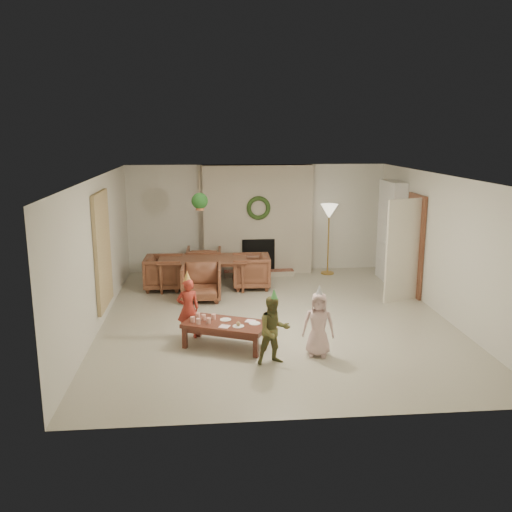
{
  "coord_description": "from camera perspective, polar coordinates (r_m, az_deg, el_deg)",
  "views": [
    {
      "loc": [
        -1.17,
        -9.14,
        3.23
      ],
      "look_at": [
        -0.3,
        0.4,
        1.05
      ],
      "focal_mm": 38.34,
      "sensor_mm": 36.0,
      "label": 1
    }
  ],
  "objects": [
    {
      "name": "floor",
      "position": [
        9.77,
        1.98,
        -6.5
      ],
      "size": [
        7.0,
        7.0,
        0.0
      ],
      "primitive_type": "plane",
      "color": "#B7B29E",
      "rests_on": "ground"
    },
    {
      "name": "cup_f",
      "position": [
        8.56,
        -4.45,
        -6.32
      ],
      "size": [
        0.09,
        0.09,
        0.09
      ],
      "primitive_type": "cylinder",
      "rotation": [
        0.0,
        0.0,
        -0.41
      ],
      "color": "white",
      "rests_on": "coffee_table_top"
    },
    {
      "name": "hanging_plant_pot",
      "position": [
        10.74,
        -5.88,
        5.1
      ],
      "size": [
        0.16,
        0.16,
        0.12
      ],
      "primitive_type": "cylinder",
      "color": "#A85A36",
      "rests_on": "hanging_plant_cord"
    },
    {
      "name": "door_leaf",
      "position": [
        10.87,
        15.09,
        0.54
      ],
      "size": [
        0.77,
        0.32,
        2.0
      ],
      "primitive_type": "cube",
      "rotation": [
        0.0,
        0.0,
        -1.22
      ],
      "color": "beige",
      "rests_on": "floor"
    },
    {
      "name": "party_hat_red",
      "position": [
        8.62,
        -7.2,
        -2.1
      ],
      "size": [
        0.15,
        0.15,
        0.19
      ],
      "primitive_type": "cone",
      "rotation": [
        0.0,
        0.0,
        -0.15
      ],
      "color": "#CAD346",
      "rests_on": "child_red"
    },
    {
      "name": "child_pink",
      "position": [
        8.11,
        6.53,
        -7.11
      ],
      "size": [
        0.53,
        0.41,
        0.96
      ],
      "primitive_type": "imported",
      "rotation": [
        0.0,
        0.0,
        -0.25
      ],
      "color": "beige",
      "rests_on": "floor"
    },
    {
      "name": "floor_lamp_post",
      "position": [
        12.7,
        7.55,
        1.49
      ],
      "size": [
        0.03,
        0.03,
        1.46
      ],
      "primitive_type": "cylinder",
      "color": "gold",
      "rests_on": "floor"
    },
    {
      "name": "coffee_leg_fr",
      "position": [
        8.09,
        -0.03,
        -9.46
      ],
      "size": [
        0.09,
        0.09,
        0.33
      ],
      "primitive_type": "cube",
      "rotation": [
        0.0,
        0.0,
        -0.41
      ],
      "color": "#5A2A1E",
      "rests_on": "floor"
    },
    {
      "name": "wall_front",
      "position": [
        6.09,
        6.18,
        -6.24
      ],
      "size": [
        7.0,
        0.0,
        7.0
      ],
      "primitive_type": "plane",
      "rotation": [
        -1.57,
        0.0,
        0.0
      ],
      "color": "silver",
      "rests_on": "floor"
    },
    {
      "name": "coffee_leg_br",
      "position": [
        8.54,
        1.08,
        -8.22
      ],
      "size": [
        0.09,
        0.09,
        0.33
      ],
      "primitive_type": "cube",
      "rotation": [
        0.0,
        0.0,
        -0.41
      ],
      "color": "#5A2A1E",
      "rests_on": "floor"
    },
    {
      "name": "hanging_plant_foliage",
      "position": [
        10.72,
        -5.89,
        5.74
      ],
      "size": [
        0.32,
        0.32,
        0.32
      ],
      "primitive_type": "sphere",
      "color": "#174617",
      "rests_on": "hanging_plant_pot"
    },
    {
      "name": "child_plaid",
      "position": [
        7.78,
        1.87,
        -7.77
      ],
      "size": [
        0.55,
        0.47,
        0.99
      ],
      "primitive_type": "imported",
      "rotation": [
        0.0,
        0.0,
        0.21
      ],
      "color": "brown",
      "rests_on": "floor"
    },
    {
      "name": "door_frame",
      "position": [
        11.35,
        16.24,
        1.08
      ],
      "size": [
        0.05,
        0.86,
        2.04
      ],
      "primitive_type": "cube",
      "color": "brown",
      "rests_on": "floor"
    },
    {
      "name": "food_scoop",
      "position": [
        8.24,
        -1.86,
        -7.07
      ],
      "size": [
        0.09,
        0.09,
        0.07
      ],
      "primitive_type": "sphere",
      "rotation": [
        0.0,
        0.0,
        -0.41
      ],
      "color": "tan",
      "rests_on": "plate_b"
    },
    {
      "name": "bookshelf_shelf_d",
      "position": [
        12.22,
        13.95,
        5.02
      ],
      "size": [
        0.3,
        0.92,
        0.03
      ],
      "primitive_type": "cube",
      "color": "white",
      "rests_on": "bookshelf_carcass"
    },
    {
      "name": "cup_e",
      "position": [
        8.39,
        -4.97,
        -6.73
      ],
      "size": [
        0.09,
        0.09,
        0.09
      ],
      "primitive_type": "cylinder",
      "rotation": [
        0.0,
        0.0,
        -0.41
      ],
      "color": "white",
      "rests_on": "coffee_table_top"
    },
    {
      "name": "bookshelf_shelf_c",
      "position": [
        12.28,
        13.85,
        3.17
      ],
      "size": [
        0.3,
        0.92,
        0.03
      ],
      "primitive_type": "cube",
      "color": "white",
      "rests_on": "bookshelf_carcass"
    },
    {
      "name": "plate_b",
      "position": [
        8.25,
        -1.86,
        -7.32
      ],
      "size": [
        0.23,
        0.23,
        0.01
      ],
      "primitive_type": "cylinder",
      "rotation": [
        0.0,
        0.0,
        -0.41
      ],
      "color": "white",
      "rests_on": "coffee_table_top"
    },
    {
      "name": "floor_lamp_base",
      "position": [
        12.86,
        7.46,
        -1.75
      ],
      "size": [
        0.3,
        0.3,
        0.03
      ],
      "primitive_type": "cylinder",
      "color": "gold",
      "rests_on": "floor"
    },
    {
      "name": "books_row_lower",
      "position": [
        12.26,
        13.83,
        0.01
      ],
      "size": [
        0.2,
        0.4,
        0.24
      ],
      "primitive_type": "cube",
      "color": "#AE2E20",
      "rests_on": "bookshelf_shelf_a"
    },
    {
      "name": "bookshelf_carcass",
      "position": [
        12.31,
        13.9,
        2.48
      ],
      "size": [
        0.3,
        1.0,
        2.2
      ],
      "primitive_type": "cube",
      "color": "white",
      "rests_on": "floor"
    },
    {
      "name": "wall_left",
      "position": [
        9.53,
        -16.16,
        0.31
      ],
      "size": [
        0.0,
        7.0,
        7.0
      ],
      "primitive_type": "plane",
      "rotation": [
        1.57,
        0.0,
        1.57
      ],
      "color": "silver",
      "rests_on": "floor"
    },
    {
      "name": "wall_back",
      "position": [
        12.85,
        0.08,
        3.96
      ],
      "size": [
        7.0,
        0.0,
        7.0
      ],
      "primitive_type": "plane",
      "rotation": [
        1.57,
        0.0,
        0.0
      ],
      "color": "silver",
      "rests_on": "floor"
    },
    {
      "name": "dining_table",
      "position": [
        11.53,
        -5.57,
        -1.84
      ],
      "size": [
        1.87,
        1.08,
        0.65
      ],
      "primitive_type": "imported",
      "rotation": [
        0.0,
        0.0,
        -0.03
      ],
      "color": "brown",
      "rests_on": "floor"
    },
    {
      "name": "dining_chair_left",
      "position": [
        11.58,
        -9.57,
        -1.73
      ],
      "size": [
        0.81,
        0.79,
        0.71
      ],
      "primitive_type": "imported",
      "rotation": [
        0.0,
        0.0,
        1.54
      ],
      "color": "brown",
      "rests_on": "floor"
    },
    {
      "name": "party_hat_plaid",
      "position": [
        7.61,
        1.9,
        -4.03
      ],
      "size": [
        0.13,
        0.13,
        0.16
      ],
      "primitive_type": "cone",
      "rotation": [
        0.0,
        0.0,
        -0.14
      ],
      "color": "#50BC57",
      "rests_on": "child_plaid"
    },
    {
      "name": "coffee_leg_fl",
      "position": [
        8.5,
        -7.43,
        -8.45
      ],
      "size": [
        0.09,
        0.09,
        0.33
      ],
      "primitive_type": "cube",
      "rotation": [
        0.0,
        0.0,
        -0.41
      ],
      "color": "#5A2A1E",
      "rests_on": "floor"
    },
    {
      "name": "napkin_right",
      "position": [
        8.46,
        -0.59,
        -6.8
      ],
      "size": [
        0.19,
        0.19,
        0.01
      ],
      "primitive_type": "cube",
      "rotation": [
        0.0,
        0.0,
        -0.41
      ],
      "color": "#FFBBD8",
      "rests_on": "coffee_table_top"
    },
    {
      "name": "bookshelf_shelf_b",
      "position": [
        12.35,
        13.75,
        1.34
      ],
      "size": [
        0.3,
        0.92,
        0.03
      ],
      "primitive_type": "cube",
      "color": "white",
      "rests_on": "bookshelf_carcass"
    },
    {
      "name": "fireplace_hearth",
      "position": [
        12.55,
        0.31,
        -1.8
      ],
      "size": [
        1.6,
        0.3,
        0.12
      ],
      "primitive_type": "cube",
      "color": "maroon",
      "rests_on": "floor"
    },
    {
      "name": "ceiling",
      "position": [
        9.24,
        2.1,
        8.28
      ],
      "size": [
        7.0,
        7.0,
        0.0
      ],
      "primitive_type": "plane",
      "rotation": [
        3.14,
        0.0,
        0.0
      ],
      "color": "white",
      "rests_on": "wall_back"
    },
    {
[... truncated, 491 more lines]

